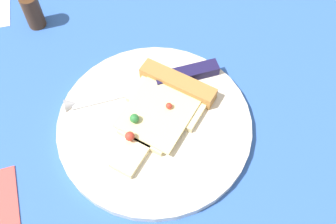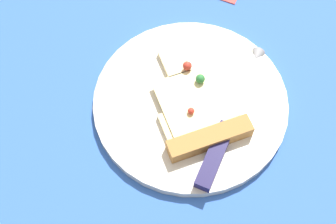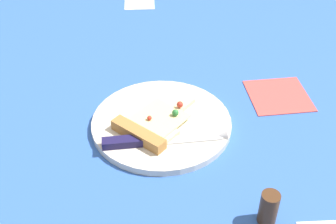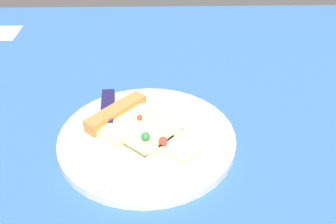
{
  "view_description": "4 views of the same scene",
  "coord_description": "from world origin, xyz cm",
  "views": [
    {
      "loc": [
        -20.7,
        1.3,
        50.62
      ],
      "look_at": [
        7.24,
        -4.84,
        3.32
      ],
      "focal_mm": 41.73,
      "sensor_mm": 36.0,
      "label": 1
    },
    {
      "loc": [
        19.83,
        -34.05,
        61.96
      ],
      "look_at": [
        5.23,
        -6.29,
        2.03
      ],
      "focal_mm": 51.1,
      "sensor_mm": 36.0,
      "label": 2
    },
    {
      "loc": [
        76.71,
        -5.19,
        59.25
      ],
      "look_at": [
        5.33,
        -1.37,
        2.2
      ],
      "focal_mm": 47.88,
      "sensor_mm": 36.0,
      "label": 3
    },
    {
      "loc": [
        4.73,
        44.96,
        39.78
      ],
      "look_at": [
        3.65,
        -6.04,
        3.63
      ],
      "focal_mm": 40.92,
      "sensor_mm": 36.0,
      "label": 4
    }
  ],
  "objects": [
    {
      "name": "plate",
      "position": [
        7.08,
        -2.79,
        0.73
      ],
      "size": [
        28.3,
        28.3,
        1.45
      ],
      "primitive_type": "cylinder",
      "color": "silver",
      "rests_on": "ground_plane"
    },
    {
      "name": "knife",
      "position": [
        13.62,
        -4.73,
        2.06
      ],
      "size": [
        3.9,
        24.09,
        2.45
      ],
      "rotation": [
        0.0,
        0.0,
        0.08
      ],
      "color": "silver",
      "rests_on": "plate"
    },
    {
      "name": "ground_plane",
      "position": [
        0.02,
        0.0,
        -1.5
      ],
      "size": [
        130.14,
        130.14,
        3.0
      ],
      "color": "#3360B7",
      "rests_on": "ground"
    },
    {
      "name": "pizza_slice",
      "position": [
        9.0,
        -4.47,
        2.25
      ],
      "size": [
        18.17,
        17.42,
        2.64
      ],
      "rotation": [
        0.0,
        0.0,
        0.84
      ],
      "color": "beige",
      "rests_on": "plate"
    }
  ]
}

